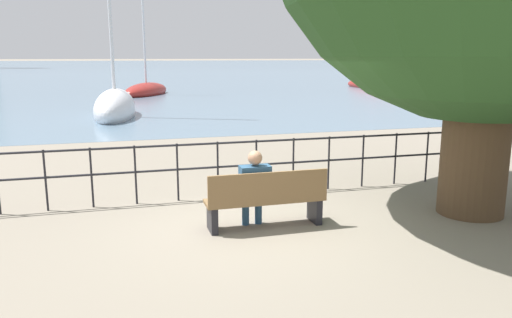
{
  "coord_description": "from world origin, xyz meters",
  "views": [
    {
      "loc": [
        -2.14,
        -7.0,
        2.57
      ],
      "look_at": [
        0.0,
        0.5,
        0.96
      ],
      "focal_mm": 35.0,
      "sensor_mm": 36.0,
      "label": 1
    }
  ],
  "objects_px": {
    "seated_person_left": "(254,185)",
    "sailboat_1": "(146,90)",
    "sailboat_0": "(374,85)",
    "sailboat_4": "(115,107)",
    "sailboat_2": "(488,94)",
    "park_bench": "(266,200)"
  },
  "relations": [
    {
      "from": "seated_person_left",
      "to": "sailboat_1",
      "type": "height_order",
      "value": "sailboat_1"
    },
    {
      "from": "sailboat_0",
      "to": "sailboat_4",
      "type": "relative_size",
      "value": 0.65
    },
    {
      "from": "seated_person_left",
      "to": "sailboat_1",
      "type": "bearing_deg",
      "value": 89.58
    },
    {
      "from": "sailboat_1",
      "to": "sailboat_2",
      "type": "bearing_deg",
      "value": -0.91
    },
    {
      "from": "seated_person_left",
      "to": "park_bench",
      "type": "bearing_deg",
      "value": -25.37
    },
    {
      "from": "seated_person_left",
      "to": "sailboat_2",
      "type": "bearing_deg",
      "value": 42.71
    },
    {
      "from": "sailboat_1",
      "to": "park_bench",
      "type": "bearing_deg",
      "value": -65.1
    },
    {
      "from": "park_bench",
      "to": "sailboat_0",
      "type": "xyz_separation_m",
      "value": [
        18.38,
        29.9,
        -0.18
      ]
    },
    {
      "from": "seated_person_left",
      "to": "sailboat_0",
      "type": "relative_size",
      "value": 0.15
    },
    {
      "from": "sailboat_0",
      "to": "sailboat_4",
      "type": "height_order",
      "value": "sailboat_4"
    },
    {
      "from": "park_bench",
      "to": "sailboat_4",
      "type": "bearing_deg",
      "value": 97.81
    },
    {
      "from": "sailboat_2",
      "to": "park_bench",
      "type": "bearing_deg",
      "value": -144.85
    },
    {
      "from": "sailboat_2",
      "to": "sailboat_1",
      "type": "bearing_deg",
      "value": 146.2
    },
    {
      "from": "sailboat_1",
      "to": "sailboat_0",
      "type": "bearing_deg",
      "value": 31.05
    },
    {
      "from": "sailboat_1",
      "to": "sailboat_4",
      "type": "distance_m",
      "value": 12.85
    },
    {
      "from": "sailboat_2",
      "to": "sailboat_4",
      "type": "distance_m",
      "value": 22.01
    },
    {
      "from": "sailboat_2",
      "to": "sailboat_4",
      "type": "height_order",
      "value": "sailboat_2"
    },
    {
      "from": "seated_person_left",
      "to": "sailboat_0",
      "type": "distance_m",
      "value": 35.12
    },
    {
      "from": "sailboat_1",
      "to": "sailboat_2",
      "type": "height_order",
      "value": "sailboat_2"
    },
    {
      "from": "sailboat_0",
      "to": "sailboat_1",
      "type": "distance_m",
      "value": 18.45
    },
    {
      "from": "sailboat_0",
      "to": "sailboat_4",
      "type": "distance_m",
      "value": 25.17
    },
    {
      "from": "park_bench",
      "to": "sailboat_2",
      "type": "bearing_deg",
      "value": 43.06
    }
  ]
}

